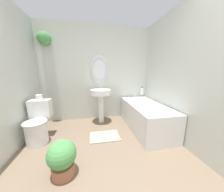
# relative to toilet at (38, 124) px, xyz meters

# --- Properties ---
(wall_back) EXTENTS (2.87, 0.29, 2.40)m
(wall_back) POSITION_rel_toilet_xyz_m (1.07, 0.90, 0.92)
(wall_back) COLOR silver
(wall_back) RESTS_ON ground_plane
(wall_right) EXTENTS (0.06, 2.71, 2.40)m
(wall_right) POSITION_rel_toilet_xyz_m (2.53, -0.41, 0.87)
(wall_right) COLOR silver
(wall_right) RESTS_ON ground_plane
(toilet) EXTENTS (0.38, 0.57, 0.74)m
(toilet) POSITION_rel_toilet_xyz_m (0.00, 0.00, 0.00)
(toilet) COLOR white
(toilet) RESTS_ON ground_plane
(pedestal_sink) EXTENTS (0.51, 0.51, 0.94)m
(pedestal_sink) POSITION_rel_toilet_xyz_m (1.20, 0.59, 0.33)
(pedestal_sink) COLOR white
(pedestal_sink) RESTS_ON ground_plane
(bathtub) EXTENTS (0.69, 1.49, 0.65)m
(bathtub) POSITION_rel_toilet_xyz_m (2.14, 0.08, -0.03)
(bathtub) COLOR silver
(bathtub) RESTS_ON ground_plane
(shampoo_bottle) EXTENTS (0.07, 0.07, 0.22)m
(shampoo_bottle) POSITION_rel_toilet_xyz_m (2.34, 0.71, 0.41)
(shampoo_bottle) COLOR white
(shampoo_bottle) RESTS_ON bathtub
(potted_plant) EXTENTS (0.34, 0.34, 0.46)m
(potted_plant) POSITION_rel_toilet_xyz_m (0.60, -0.85, -0.08)
(potted_plant) COLOR #9E6042
(potted_plant) RESTS_ON ground_plane
(bath_mat) EXTENTS (0.57, 0.39, 0.02)m
(bath_mat) POSITION_rel_toilet_xyz_m (1.20, -0.12, -0.32)
(bath_mat) COLOR #B7A88E
(bath_mat) RESTS_ON ground_plane
(toilet_paper_roll) EXTENTS (0.11, 0.11, 0.10)m
(toilet_paper_roll) POSITION_rel_toilet_xyz_m (0.00, 0.18, 0.46)
(toilet_paper_roll) COLOR white
(toilet_paper_roll) RESTS_ON toilet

